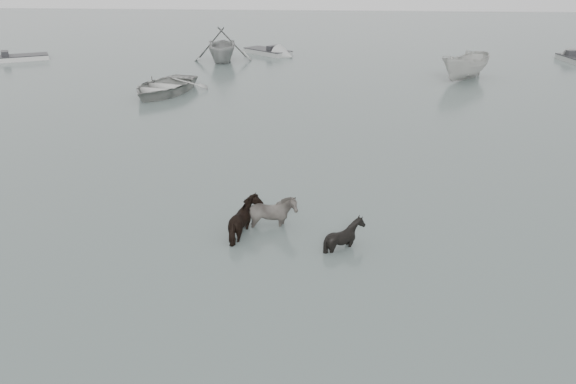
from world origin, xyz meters
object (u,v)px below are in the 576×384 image
Objects in this scene: pony_black at (345,227)px; rowboat_lead at (163,84)px; pony_dark at (246,212)px; pony_pinto at (269,206)px.

pony_black is 0.22× the size of rowboat_lead.
pony_dark is at bearing 84.04° from pony_black.
pony_pinto is 0.75m from pony_dark.
pony_dark is (-0.58, -0.48, 0.01)m from pony_pinto.
rowboat_lead is at bearing 14.78° from pony_pinto.
pony_dark is at bearing -52.42° from rowboat_lead.
pony_black is at bearing -117.88° from pony_dark.
pony_dark is 2.78m from pony_black.
pony_dark reaches higher than pony_pinto.
pony_dark is 0.25× the size of rowboat_lead.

